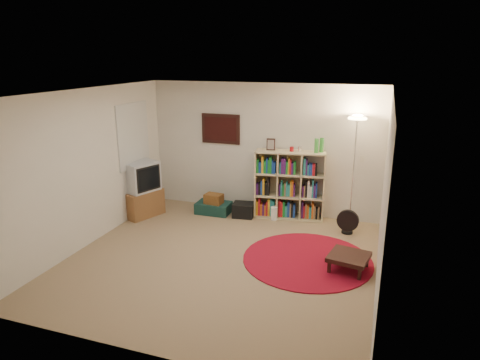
% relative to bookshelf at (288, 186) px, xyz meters
% --- Properties ---
extents(room, '(4.54, 4.54, 2.54)m').
position_rel_bookshelf_xyz_m(room, '(-0.62, -2.01, 0.63)').
color(room, '#927655').
rests_on(room, ground).
extents(bookshelf, '(1.33, 0.55, 1.55)m').
position_rel_bookshelf_xyz_m(bookshelf, '(0.00, 0.00, 0.00)').
color(bookshelf, '#C7B384').
rests_on(bookshelf, ground).
extents(floor_lamp, '(0.42, 0.42, 2.02)m').
position_rel_bookshelf_xyz_m(floor_lamp, '(1.16, -0.07, 1.05)').
color(floor_lamp, white).
rests_on(floor_lamp, ground).
extents(floor_fan, '(0.38, 0.21, 0.43)m').
position_rel_bookshelf_xyz_m(floor_fan, '(1.15, -0.44, -0.41)').
color(floor_fan, black).
rests_on(floor_fan, ground).
extents(tv_stand, '(0.73, 0.86, 1.06)m').
position_rel_bookshelf_xyz_m(tv_stand, '(-2.69, -0.80, -0.12)').
color(tv_stand, brown).
rests_on(tv_stand, ground).
extents(suitcase, '(0.66, 0.43, 0.21)m').
position_rel_bookshelf_xyz_m(suitcase, '(-1.43, -0.25, -0.52)').
color(suitcase, '#12332E').
rests_on(suitcase, ground).
extents(wicker_basket, '(0.36, 0.27, 0.19)m').
position_rel_bookshelf_xyz_m(wicker_basket, '(-1.40, -0.29, -0.32)').
color(wicker_basket, brown).
rests_on(wicker_basket, suitcase).
extents(duffel_bag, '(0.43, 0.37, 0.27)m').
position_rel_bookshelf_xyz_m(duffel_bag, '(-0.81, -0.25, -0.49)').
color(duffel_bag, black).
rests_on(duffel_bag, ground).
extents(paper_towel, '(0.14, 0.14, 0.25)m').
position_rel_bookshelf_xyz_m(paper_towel, '(-0.21, -0.23, -0.50)').
color(paper_towel, white).
rests_on(paper_towel, ground).
extents(red_rug, '(1.95, 1.95, 0.02)m').
position_rel_bookshelf_xyz_m(red_rug, '(0.68, -1.66, -0.62)').
color(red_rug, maroon).
rests_on(red_rug, ground).
extents(side_table, '(0.63, 0.63, 0.25)m').
position_rel_bookshelf_xyz_m(side_table, '(1.29, -1.80, -0.42)').
color(side_table, black).
rests_on(side_table, ground).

